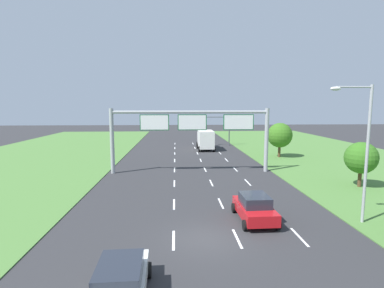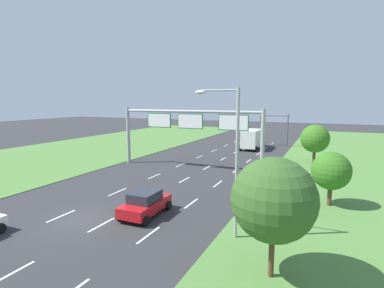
{
  "view_description": "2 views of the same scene",
  "coord_description": "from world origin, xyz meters",
  "views": [
    {
      "loc": [
        -1.6,
        -15.51,
        7.24
      ],
      "look_at": [
        0.03,
        14.09,
        3.47
      ],
      "focal_mm": 28.0,
      "sensor_mm": 36.0,
      "label": 1
    },
    {
      "loc": [
        14.44,
        -14.0,
        7.76
      ],
      "look_at": [
        0.81,
        15.86,
        3.04
      ],
      "focal_mm": 28.0,
      "sensor_mm": 36.0,
      "label": 2
    }
  ],
  "objects": [
    {
      "name": "ground_plane",
      "position": [
        0.0,
        0.0,
        0.0
      ],
      "size": [
        200.0,
        200.0,
        0.0
      ],
      "primitive_type": "plane",
      "color": "#2D2D30"
    },
    {
      "name": "grass_verge_left",
      "position": [
        -21.0,
        10.0,
        0.03
      ],
      "size": [
        24.0,
        120.0,
        0.06
      ],
      "primitive_type": "cube",
      "color": "#4C7A38",
      "rests_on": "ground_plane"
    },
    {
      "name": "lane_dashes_inner_left",
      "position": [
        -1.75,
        12.0,
        0.0
      ],
      "size": [
        0.14,
        62.4,
        0.01
      ],
      "color": "white",
      "rests_on": "ground_plane"
    },
    {
      "name": "lane_dashes_inner_right",
      "position": [
        1.75,
        12.0,
        0.0
      ],
      "size": [
        0.14,
        62.4,
        0.01
      ],
      "color": "white",
      "rests_on": "ground_plane"
    },
    {
      "name": "lane_dashes_slip",
      "position": [
        5.25,
        12.0,
        0.0
      ],
      "size": [
        0.14,
        62.4,
        0.01
      ],
      "color": "white",
      "rests_on": "ground_plane"
    },
    {
      "name": "car_near_red",
      "position": [
        3.37,
        2.55,
        0.84
      ],
      "size": [
        2.28,
        4.17,
        1.67
      ],
      "rotation": [
        0.0,
        0.0,
        0.02
      ],
      "color": "red",
      "rests_on": "ground_plane"
    },
    {
      "name": "box_truck",
      "position": [
        3.38,
        34.14,
        1.72
      ],
      "size": [
        2.73,
        7.27,
        3.2
      ],
      "rotation": [
        0.0,
        0.0,
        -0.01
      ],
      "color": "silver",
      "rests_on": "ground_plane"
    },
    {
      "name": "sign_gantry",
      "position": [
        0.2,
        16.71,
        4.96
      ],
      "size": [
        17.24,
        0.44,
        7.0
      ],
      "color": "#9EA0A5",
      "rests_on": "ground_plane"
    },
    {
      "name": "traffic_light_mast",
      "position": [
        6.29,
        38.66,
        3.87
      ],
      "size": [
        4.76,
        0.49,
        5.6
      ],
      "color": "#47494F",
      "rests_on": "ground_plane"
    },
    {
      "name": "street_lamp",
      "position": [
        9.59,
        1.75,
        5.08
      ],
      "size": [
        2.61,
        0.32,
        8.5
      ],
      "color": "#9EA0A5",
      "rests_on": "ground_plane"
    },
    {
      "name": "roadside_tree_near",
      "position": [
        12.5,
        -1.34,
        3.58
      ],
      "size": [
        3.69,
        3.69,
        5.43
      ],
      "color": "#513823",
      "rests_on": "ground_plane"
    },
    {
      "name": "roadside_tree_mid",
      "position": [
        14.84,
        9.77,
        2.67
      ],
      "size": [
        2.81,
        2.81,
        4.09
      ],
      "color": "#513823",
      "rests_on": "ground_plane"
    },
    {
      "name": "roadside_tree_far",
      "position": [
        13.06,
        25.61,
        3.15
      ],
      "size": [
        3.46,
        3.46,
        4.89
      ],
      "color": "#513823",
      "rests_on": "ground_plane"
    }
  ]
}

